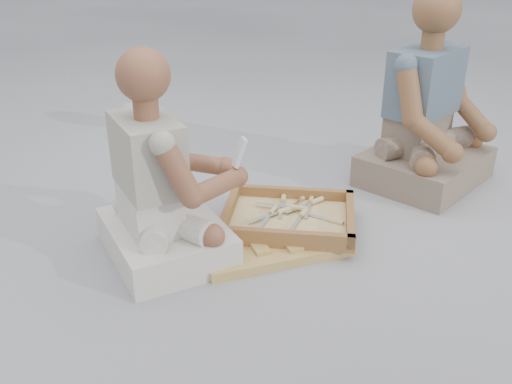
{
  "coord_description": "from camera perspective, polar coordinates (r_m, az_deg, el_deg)",
  "views": [
    {
      "loc": [
        -0.31,
        -1.77,
        1.18
      ],
      "look_at": [
        -0.04,
        0.08,
        0.3
      ],
      "focal_mm": 40.0,
      "sensor_mm": 36.0,
      "label": 1
    }
  ],
  "objects": [
    {
      "name": "ground",
      "position": [
        2.15,
        1.38,
        -8.15
      ],
      "size": [
        60.0,
        60.0,
        0.0
      ],
      "primitive_type": "plane",
      "color": "#A0A0A6",
      "rests_on": "ground"
    },
    {
      "name": "carved_panel",
      "position": [
        2.32,
        1.25,
        -4.87
      ],
      "size": [
        0.65,
        0.5,
        0.04
      ],
      "primitive_type": "cube",
      "rotation": [
        0.0,
        0.0,
        0.2
      ],
      "color": "#A4843F",
      "rests_on": "ground"
    },
    {
      "name": "tool_tray",
      "position": [
        2.4,
        3.29,
        -2.6
      ],
      "size": [
        0.64,
        0.57,
        0.07
      ],
      "rotation": [
        0.0,
        0.0,
        -0.28
      ],
      "color": "brown",
      "rests_on": "carved_panel"
    },
    {
      "name": "chisel_0",
      "position": [
        2.38,
        7.48,
        -2.83
      ],
      "size": [
        0.18,
        0.16,
        0.02
      ],
      "rotation": [
        0.0,
        0.0,
        -0.7
      ],
      "color": "silver",
      "rests_on": "tool_tray"
    },
    {
      "name": "chisel_1",
      "position": [
        2.41,
        1.54,
        -2.05
      ],
      "size": [
        0.12,
        0.2,
        0.02
      ],
      "rotation": [
        0.0,
        0.0,
        1.06
      ],
      "color": "silver",
      "rests_on": "tool_tray"
    },
    {
      "name": "chisel_2",
      "position": [
        2.55,
        4.67,
        -0.65
      ],
      "size": [
        0.15,
        0.18,
        0.02
      ],
      "rotation": [
        0.0,
        0.0,
        0.89
      ],
      "color": "silver",
      "rests_on": "tool_tray"
    },
    {
      "name": "chisel_3",
      "position": [
        2.42,
        2.43,
        -1.99
      ],
      "size": [
        0.2,
        0.12,
        0.02
      ],
      "rotation": [
        0.0,
        0.0,
        0.47
      ],
      "color": "silver",
      "rests_on": "tool_tray"
    },
    {
      "name": "chisel_4",
      "position": [
        2.4,
        4.6,
        -2.27
      ],
      "size": [
        0.13,
        0.2,
        0.02
      ],
      "rotation": [
        0.0,
        0.0,
        1.03
      ],
      "color": "silver",
      "rests_on": "tool_tray"
    },
    {
      "name": "chisel_5",
      "position": [
        2.53,
        5.49,
        -0.9
      ],
      "size": [
        0.09,
        0.21,
        0.02
      ],
      "rotation": [
        0.0,
        0.0,
        1.21
      ],
      "color": "silver",
      "rests_on": "tool_tray"
    },
    {
      "name": "chisel_6",
      "position": [
        2.52,
        2.71,
        -0.8
      ],
      "size": [
        0.08,
        0.22,
        0.02
      ],
      "rotation": [
        0.0,
        0.0,
        1.3
      ],
      "color": "silver",
      "rests_on": "tool_tray"
    },
    {
      "name": "chisel_7",
      "position": [
        2.45,
        3.69,
        -1.51
      ],
      "size": [
        0.21,
        0.1,
        0.02
      ],
      "rotation": [
        0.0,
        0.0,
        -0.39
      ],
      "color": "silver",
      "rests_on": "tool_tray"
    },
    {
      "name": "chisel_8",
      "position": [
        2.51,
        5.72,
        -0.99
      ],
      "size": [
        0.2,
        0.13,
        0.02
      ],
      "rotation": [
        0.0,
        0.0,
        0.54
      ],
      "color": "silver",
      "rests_on": "tool_tray"
    },
    {
      "name": "wood_chip_0",
      "position": [
        2.44,
        3.53,
        -3.67
      ],
      "size": [
        0.02,
        0.02,
        0.0
      ],
      "primitive_type": "cube",
      "rotation": [
        0.0,
        0.0,
        1.78
      ],
      "color": "tan",
      "rests_on": "ground"
    },
    {
      "name": "wood_chip_1",
      "position": [
        2.54,
        6.85,
        -2.67
      ],
      "size": [
        0.02,
        0.02,
        0.0
      ],
      "primitive_type": "cube",
      "rotation": [
        0.0,
        0.0,
        2.15
      ],
      "color": "tan",
      "rests_on": "ground"
    },
    {
      "name": "wood_chip_2",
      "position": [
        2.38,
        8.57,
        -4.8
      ],
      "size": [
        0.02,
        0.02,
        0.0
      ],
      "primitive_type": "cube",
      "rotation": [
        0.0,
        0.0,
        0.38
      ],
      "color": "tan",
      "rests_on": "ground"
    },
    {
      "name": "wood_chip_3",
      "position": [
        2.6,
        9.03,
        -2.07
      ],
      "size": [
        0.02,
        0.02,
        0.0
      ],
      "primitive_type": "cube",
      "rotation": [
        0.0,
        0.0,
        1.71
      ],
      "color": "tan",
      "rests_on": "ground"
    },
    {
      "name": "wood_chip_4",
      "position": [
        2.42,
        -2.47,
        -3.99
      ],
      "size": [
        0.02,
        0.02,
        0.0
      ],
      "primitive_type": "cube",
      "rotation": [
        0.0,
        0.0,
        0.11
      ],
      "color": "tan",
      "rests_on": "ground"
    },
    {
      "name": "wood_chip_5",
      "position": [
        2.51,
        8.65,
        -3.07
      ],
      "size": [
        0.02,
        0.02,
        0.0
      ],
      "primitive_type": "cube",
      "rotation": [
        0.0,
        0.0,
        2.32
      ],
      "color": "tan",
      "rests_on": "ground"
    },
    {
      "name": "wood_chip_6",
      "position": [
        2.72,
        3.09,
        -0.54
      ],
      "size": [
        0.02,
        0.02,
        0.0
      ],
      "primitive_type": "cube",
      "rotation": [
        0.0,
        0.0,
        2.54
      ],
      "color": "tan",
      "rests_on": "ground"
    },
    {
      "name": "wood_chip_7",
      "position": [
        2.55,
        2.75,
        -2.36
      ],
      "size": [
        0.02,
        0.02,
        0.0
      ],
      "primitive_type": "cube",
      "rotation": [
        0.0,
        0.0,
        2.67
      ],
      "color": "tan",
      "rests_on": "ground"
    },
    {
      "name": "wood_chip_8",
      "position": [
        2.44,
        1.41,
        -3.7
      ],
      "size": [
        0.02,
        0.02,
        0.0
      ],
      "primitive_type": "cube",
      "rotation": [
        0.0,
        0.0,
        2.94
      ],
      "color": "tan",
      "rests_on": "ground"
    },
    {
      "name": "wood_chip_9",
      "position": [
        2.68,
        6.95,
        -1.07
      ],
      "size": [
        0.02,
        0.02,
        0.0
      ],
      "primitive_type": "cube",
      "rotation": [
        0.0,
        0.0,
        0.4
      ],
      "color": "tan",
      "rests_on": "ground"
    },
    {
      "name": "wood_chip_10",
      "position": [
        2.4,
        5.6,
        -4.35
      ],
      "size": [
        0.02,
        0.02,
        0.0
      ],
      "primitive_type": "cube",
      "rotation": [
        0.0,
        0.0,
        0.18
      ],
      "color": "tan",
      "rests_on": "ground"
    },
    {
      "name": "wood_chip_11",
      "position": [
        2.66,
        8.17,
        -1.32
      ],
      "size": [
        0.02,
        0.02,
        0.0
      ],
      "primitive_type": "cube",
      "rotation": [
        0.0,
        0.0,
        0.83
      ],
      "color": "tan",
      "rests_on": "ground"
    },
    {
      "name": "wood_chip_12",
      "position": [
        2.17,
        0.8,
        -7.71
      ],
      "size": [
        0.02,
        0.02,
        0.0
      ],
      "primitive_type": "cube",
      "rotation": [
        0.0,
        0.0,
        2.53
      ],
      "color": "tan",
      "rests_on": "ground"
    },
    {
      "name": "wood_chip_13",
      "position": [
        2.67,
        -1.22,
        -0.96
      ],
      "size": [
        0.02,
        0.02,
        0.0
      ],
      "primitive_type": "cube",
      "rotation": [
        0.0,
        0.0,
        2.25
      ],
      "color": "tan",
      "rests_on": "ground"
    },
    {
      "name": "wood_chip_14",
      "position": [
        2.65,
        1.45,
        -1.24
      ],
      "size": [
        0.02,
        0.02,
        0.0
      ],
      "primitive_type": "cube",
      "rotation": [
        0.0,
        0.0,
        1.23
      ],
      "color": "tan",
      "rests_on": "ground"
    },
    {
      "name": "craftsman",
      "position": [
        2.16,
        -9.46,
        0.12
      ],
      "size": [
        0.61,
        0.63,
        0.81
      ],
      "rotation": [
        0.0,
        0.0,
        -1.24
      ],
      "color": "silver",
      "rests_on": "ground"
    },
    {
      "name": "companion",
      "position": [
        2.91,
        16.79,
        6.81
      ],
      "size": [
        0.77,
        0.75,
        0.94
      ],
      "rotation": [
        0.0,
        0.0,
        3.83
      ],
      "color": "gray",
      "rests_on": "ground"
    },
    {
      "name": "mobile_phone",
      "position": [
        2.17,
        -1.65,
        4.0
      ],
      "size": [
        0.06,
        0.05,
        0.11
      ],
      "rotation": [
        -0.35,
        0.0,
        -1.44
      ],
      "color": "silver",
      "rests_on": "craftsman"
    }
  ]
}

